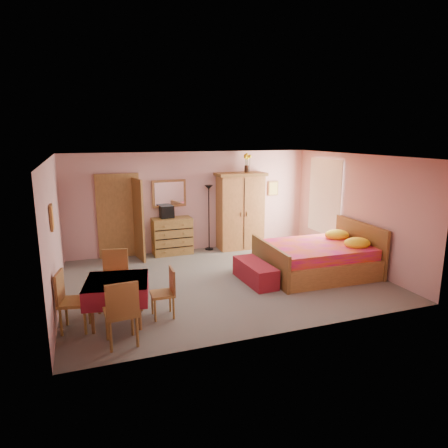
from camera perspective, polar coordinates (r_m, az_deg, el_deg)
name	(u,v)px	position (r m, az deg, el deg)	size (l,w,h in m)	color
floor	(224,280)	(8.58, 0.05, -7.99)	(6.50, 6.50, 0.00)	#69655C
ceiling	(224,156)	(8.04, 0.05, 9.64)	(6.50, 6.50, 0.00)	brown
wall_back	(192,202)	(10.55, -4.56, 3.21)	(6.50, 0.10, 2.60)	tan
wall_front	(281,253)	(5.99, 8.21, -4.18)	(6.50, 0.10, 2.60)	tan
wall_left	(54,233)	(7.76, -23.15, -1.20)	(0.10, 5.00, 2.60)	tan
wall_right	(356,210)	(9.78, 18.28, 1.86)	(0.10, 5.00, 2.60)	tan
doorway	(119,217)	(10.25, -14.79, 0.98)	(1.06, 0.12, 2.15)	#9E6B35
window	(325,197)	(10.69, 14.23, 3.79)	(0.08, 1.40, 1.95)	white
picture_left	(51,217)	(7.09, -23.43, 0.86)	(0.04, 0.32, 0.42)	orange
picture_back	(273,188)	(11.33, 7.04, 5.08)	(0.30, 0.04, 0.40)	#D8BF59
chest_of_drawers	(172,236)	(10.36, -7.41, -1.71)	(1.00, 0.50, 0.95)	olive
wall_mirror	(169,193)	(10.35, -7.83, 4.35)	(0.89, 0.05, 0.70)	white
stereo	(167,212)	(10.26, -8.17, 1.72)	(0.33, 0.24, 0.31)	black
floor_lamp	(209,218)	(10.58, -2.17, 0.89)	(0.22, 0.22, 1.74)	black
wardrobe	(240,211)	(10.70, 2.33, 1.87)	(1.31, 0.67, 2.05)	#AF713B
sunflower_vase	(247,163)	(10.66, 3.32, 8.72)	(0.20, 0.20, 0.49)	yellow
bed	(316,250)	(9.04, 13.05, -3.60)	(2.36, 1.86, 1.09)	#C51378
bench	(255,272)	(8.41, 4.46, -6.91)	(0.47, 1.26, 0.42)	maroon
dining_table	(118,301)	(6.87, -14.91, -10.58)	(0.98, 0.98, 0.72)	maroon
chair_south	(121,311)	(6.13, -14.53, -11.99)	(0.46, 0.46, 1.02)	olive
chair_north	(115,279)	(7.46, -15.31, -7.57)	(0.45, 0.45, 1.00)	#A06736
chair_west	(74,301)	(6.75, -20.62, -10.27)	(0.44, 0.44, 0.97)	#B0813B
chair_east	(162,293)	(6.87, -8.79, -9.75)	(0.38, 0.38, 0.84)	#A47737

